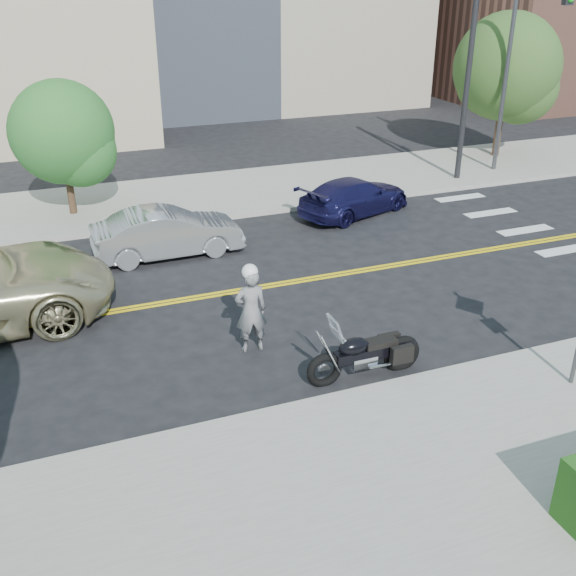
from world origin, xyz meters
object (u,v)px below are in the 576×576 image
(motorcyclist, at_px, (251,308))
(parked_car_silver, at_px, (168,233))
(motorcycle, at_px, (366,344))
(parked_car_blue, at_px, (355,196))

(motorcyclist, relative_size, parked_car_silver, 0.48)
(motorcyclist, height_order, parked_car_silver, motorcyclist)
(motorcycle, distance_m, parked_car_silver, 7.67)
(parked_car_silver, relative_size, parked_car_blue, 0.99)
(motorcyclist, bearing_deg, motorcycle, 138.37)
(parked_car_silver, xyz_separation_m, parked_car_blue, (6.25, 1.26, -0.08))
(motorcycle, bearing_deg, motorcyclist, 134.64)
(parked_car_silver, distance_m, parked_car_blue, 6.38)
(motorcycle, xyz_separation_m, parked_car_silver, (-2.22, 7.34, -0.04))
(motorcyclist, xyz_separation_m, parked_car_silver, (-0.51, 5.62, -0.30))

